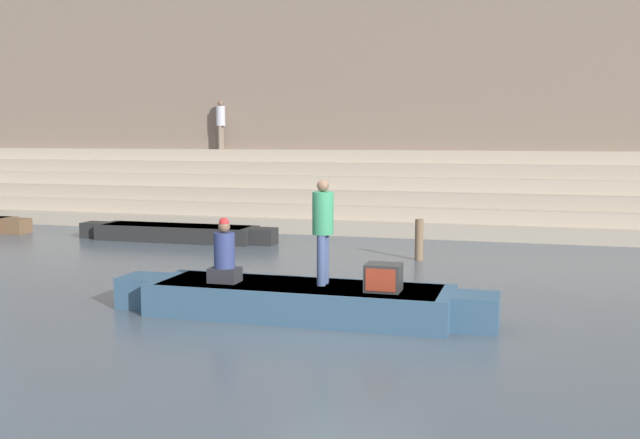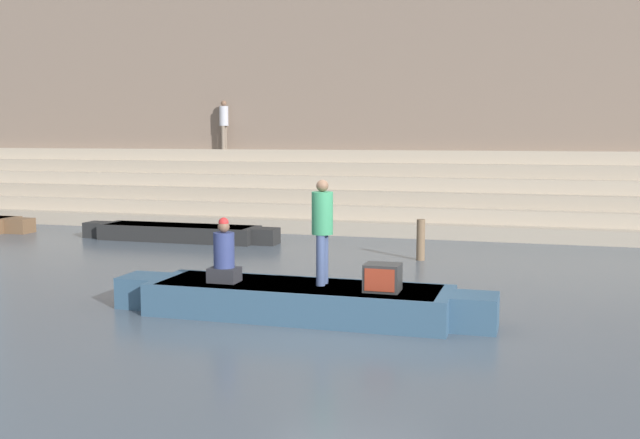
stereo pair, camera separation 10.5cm
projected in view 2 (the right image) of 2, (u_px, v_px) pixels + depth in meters
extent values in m
plane|color=#4C5660|center=(346.00, 325.00, 11.31)|extent=(120.00, 120.00, 0.00)
cube|color=tan|center=(442.00, 225.00, 22.14)|extent=(36.00, 3.50, 0.40)
cube|color=#B2A28D|center=(443.00, 211.00, 22.37)|extent=(36.00, 2.92, 0.40)
cube|color=tan|center=(445.00, 197.00, 22.61)|extent=(36.00, 2.33, 0.40)
cube|color=#B2A28D|center=(446.00, 183.00, 22.84)|extent=(36.00, 1.75, 0.40)
cube|color=tan|center=(447.00, 170.00, 23.07)|extent=(36.00, 1.17, 0.40)
cube|color=#B2A28D|center=(449.00, 157.00, 23.31)|extent=(36.00, 0.58, 0.40)
cube|color=#7F6B5B|center=(453.00, 96.00, 23.94)|extent=(34.20, 1.20, 8.17)
cube|color=#4C4037|center=(449.00, 216.00, 23.78)|extent=(34.20, 0.12, 0.60)
cube|color=#33516B|center=(299.00, 301.00, 11.79)|extent=(4.80, 1.38, 0.51)
cube|color=#2D2D2D|center=(298.00, 286.00, 11.76)|extent=(4.41, 1.28, 0.05)
cube|color=#33516B|center=(475.00, 312.00, 11.02)|extent=(0.67, 0.76, 0.51)
cube|color=#33516B|center=(144.00, 290.00, 12.55)|extent=(0.67, 0.76, 0.51)
cylinder|color=olive|center=(273.00, 279.00, 12.72)|extent=(2.57, 0.04, 0.04)
cylinder|color=#3D4C75|center=(324.00, 259.00, 11.80)|extent=(0.14, 0.14, 0.80)
cylinder|color=#3D4C75|center=(321.00, 260.00, 11.63)|extent=(0.14, 0.14, 0.80)
cylinder|color=#338456|center=(322.00, 213.00, 11.63)|extent=(0.33, 0.33, 0.66)
sphere|color=brown|center=(322.00, 186.00, 11.59)|extent=(0.19, 0.19, 0.19)
cube|color=#28282D|center=(224.00, 275.00, 11.95)|extent=(0.47, 0.37, 0.23)
cylinder|color=navy|center=(224.00, 250.00, 11.91)|extent=(0.33, 0.33, 0.56)
sphere|color=brown|center=(224.00, 227.00, 11.87)|extent=(0.19, 0.19, 0.19)
sphere|color=red|center=(224.00, 223.00, 11.86)|extent=(0.16, 0.16, 0.16)
cube|color=#2D2D2D|center=(383.00, 278.00, 11.23)|extent=(0.53, 0.44, 0.42)
cube|color=#99331E|center=(379.00, 280.00, 11.02)|extent=(0.45, 0.02, 0.34)
cube|color=black|center=(179.00, 233.00, 20.31)|extent=(4.42, 1.09, 0.42)
cube|color=#993328|center=(179.00, 226.00, 20.29)|extent=(4.06, 0.99, 0.05)
cube|color=black|center=(266.00, 236.00, 19.61)|extent=(0.62, 0.60, 0.42)
cube|color=black|center=(98.00, 229.00, 21.02)|extent=(0.62, 0.60, 0.42)
cube|color=brown|center=(20.00, 226.00, 21.90)|extent=(0.66, 0.60, 0.42)
cylinder|color=brown|center=(421.00, 240.00, 17.09)|extent=(0.19, 0.19, 0.94)
cylinder|color=#756656|center=(225.00, 138.00, 25.45)|extent=(0.13, 0.13, 0.79)
cylinder|color=#756656|center=(223.00, 138.00, 25.29)|extent=(0.13, 0.13, 0.79)
cylinder|color=#B2B2BC|center=(224.00, 116.00, 25.29)|extent=(0.31, 0.31, 0.66)
sphere|color=brown|center=(224.00, 103.00, 25.24)|extent=(0.19, 0.19, 0.19)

